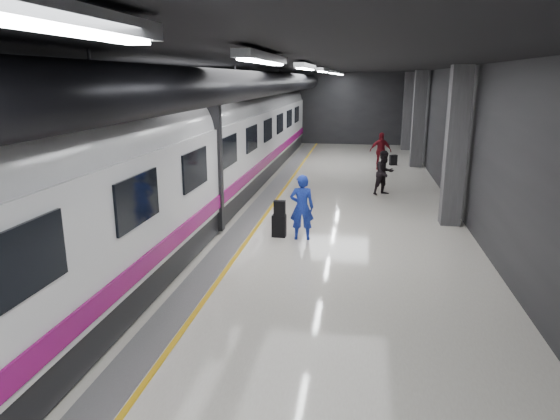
{
  "coord_description": "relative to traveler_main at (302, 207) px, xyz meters",
  "views": [
    {
      "loc": [
        1.9,
        -12.68,
        4.14
      ],
      "look_at": [
        0.11,
        -1.64,
        1.18
      ],
      "focal_mm": 32.0,
      "sensor_mm": 36.0,
      "label": 1
    }
  ],
  "objects": [
    {
      "name": "ground",
      "position": [
        -0.44,
        0.13,
        -0.87
      ],
      "size": [
        40.0,
        40.0,
        0.0
      ],
      "primitive_type": "plane",
      "color": "silver",
      "rests_on": "ground"
    },
    {
      "name": "platform_hall",
      "position": [
        -0.73,
        1.09,
        2.67
      ],
      "size": [
        10.02,
        40.02,
        4.51
      ],
      "color": "black",
      "rests_on": "ground"
    },
    {
      "name": "train",
      "position": [
        -3.69,
        0.13,
        1.2
      ],
      "size": [
        3.05,
        38.0,
        4.05
      ],
      "color": "black",
      "rests_on": "ground"
    },
    {
      "name": "traveler_main",
      "position": [
        0.0,
        0.0,
        0.0
      ],
      "size": [
        0.67,
        0.47,
        1.74
      ],
      "primitive_type": "imported",
      "rotation": [
        0.0,
        0.0,
        3.23
      ],
      "color": "blue",
      "rests_on": "ground"
    },
    {
      "name": "suitcase_main",
      "position": [
        -0.62,
        0.11,
        -0.57
      ],
      "size": [
        0.38,
        0.25,
        0.6
      ],
      "primitive_type": "cube",
      "rotation": [
        0.0,
        0.0,
        -0.04
      ],
      "color": "black",
      "rests_on": "ground"
    },
    {
      "name": "shoulder_bag",
      "position": [
        -0.6,
        0.07,
        -0.06
      ],
      "size": [
        0.31,
        0.17,
        0.41
      ],
      "primitive_type": "cube",
      "rotation": [
        0.0,
        0.0,
        0.01
      ],
      "color": "black",
      "rests_on": "suitcase_main"
    },
    {
      "name": "traveler_far_a",
      "position": [
        2.34,
        5.69,
        -0.06
      ],
      "size": [
        0.99,
        0.95,
        1.61
      ],
      "primitive_type": "imported",
      "rotation": [
        0.0,
        0.0,
        0.61
      ],
      "color": "black",
      "rests_on": "ground"
    },
    {
      "name": "traveler_far_b",
      "position": [
        2.38,
        11.05,
        -0.01
      ],
      "size": [
        1.07,
        0.59,
        1.72
      ],
      "primitive_type": "imported",
      "rotation": [
        0.0,
        0.0,
        0.18
      ],
      "color": "maroon",
      "rests_on": "ground"
    },
    {
      "name": "suitcase_far",
      "position": [
        3.07,
        12.32,
        -0.62
      ],
      "size": [
        0.4,
        0.33,
        0.51
      ],
      "primitive_type": "cube",
      "rotation": [
        0.0,
        0.0,
        0.34
      ],
      "color": "black",
      "rests_on": "ground"
    }
  ]
}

